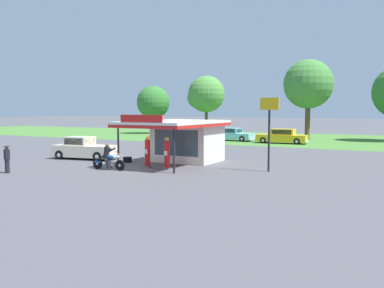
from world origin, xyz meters
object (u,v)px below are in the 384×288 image
at_px(gas_pump_nearside, 147,153).
at_px(parked_car_second_row_spare, 282,137).
at_px(gas_pump_offside, 167,154).
at_px(parked_car_back_row_far_left, 175,133).
at_px(bystander_leaning_by_kiosk, 7,159).
at_px(roadside_pole_sign, 269,121).
at_px(motorcycle_with_rider, 108,159).
at_px(parked_car_back_row_centre_right, 232,135).
at_px(featured_classic_sedan, 84,149).
at_px(spare_tire_stack, 127,160).

relative_size(gas_pump_nearside, parked_car_second_row_spare, 0.37).
height_order(gas_pump_offside, parked_car_back_row_far_left, gas_pump_offside).
bearing_deg(bystander_leaning_by_kiosk, roadside_pole_sign, 30.72).
bearing_deg(parked_car_back_row_far_left, parked_car_second_row_spare, -5.57).
bearing_deg(gas_pump_nearside, bystander_leaning_by_kiosk, -134.72).
bearing_deg(motorcycle_with_rider, parked_car_back_row_centre_right, 95.75).
xyz_separation_m(gas_pump_offside, bystander_leaning_by_kiosk, (-7.09, -5.71, -0.06)).
height_order(featured_classic_sedan, bystander_leaning_by_kiosk, featured_classic_sedan).
xyz_separation_m(featured_classic_sedan, parked_car_second_row_spare, (8.71, 20.46, -0.01)).
bearing_deg(parked_car_second_row_spare, spare_tire_stack, -103.07).
bearing_deg(parked_car_back_row_centre_right, gas_pump_offside, -76.66).
height_order(gas_pump_nearside, parked_car_back_row_far_left, gas_pump_nearside).
bearing_deg(gas_pump_nearside, gas_pump_offside, -0.00).
bearing_deg(parked_car_second_row_spare, gas_pump_nearside, -95.59).
xyz_separation_m(parked_car_back_row_centre_right, parked_car_second_row_spare, (6.15, -1.06, 0.03)).
bearing_deg(roadside_pole_sign, gas_pump_nearside, -165.08).
relative_size(gas_pump_nearside, parked_car_back_row_centre_right, 0.38).
xyz_separation_m(parked_car_back_row_centre_right, roadside_pole_sign, (11.18, -21.05, 2.28)).
xyz_separation_m(parked_car_second_row_spare, roadside_pole_sign, (5.03, -19.99, 2.24)).
relative_size(featured_classic_sedan, parked_car_second_row_spare, 0.91).
bearing_deg(featured_classic_sedan, spare_tire_stack, -0.62).
xyz_separation_m(parked_car_back_row_far_left, bystander_leaning_by_kiosk, (6.22, -28.98, 0.16)).
height_order(featured_classic_sedan, roadside_pole_sign, roadside_pole_sign).
xyz_separation_m(gas_pump_offside, parked_car_second_row_spare, (0.71, 21.90, -0.18)).
bearing_deg(parked_car_second_row_spare, parked_car_back_row_far_left, 174.43).
height_order(gas_pump_nearside, roadside_pole_sign, roadside_pole_sign).
relative_size(featured_classic_sedan, bystander_leaning_by_kiosk, 3.20).
bearing_deg(motorcycle_with_rider, gas_pump_offside, 33.63).
height_order(parked_car_back_row_far_left, spare_tire_stack, parked_car_back_row_far_left).
relative_size(gas_pump_offside, parked_car_second_row_spare, 0.36).
relative_size(parked_car_second_row_spare, bystander_leaning_by_kiosk, 3.50).
distance_m(motorcycle_with_rider, bystander_leaning_by_kiosk, 5.61).
height_order(parked_car_second_row_spare, parked_car_back_row_far_left, parked_car_second_row_spare).
relative_size(parked_car_back_row_centre_right, roadside_pole_sign, 1.24).
bearing_deg(featured_classic_sedan, parked_car_back_row_far_left, 103.66).
bearing_deg(parked_car_back_row_far_left, bystander_leaning_by_kiosk, -77.89).
height_order(featured_classic_sedan, spare_tire_stack, featured_classic_sedan).
bearing_deg(bystander_leaning_by_kiosk, motorcycle_with_rider, 42.13).
height_order(motorcycle_with_rider, parked_car_back_row_centre_right, motorcycle_with_rider).
bearing_deg(parked_car_back_row_far_left, roadside_pole_sign, -48.28).
distance_m(gas_pump_nearside, parked_car_back_row_centre_right, 23.31).
distance_m(parked_car_back_row_centre_right, spare_tire_stack, 21.62).
relative_size(parked_car_second_row_spare, spare_tire_stack, 9.13).
xyz_separation_m(gas_pump_nearside, parked_car_second_row_spare, (2.14, 21.90, -0.21)).
distance_m(gas_pump_offside, parked_car_second_row_spare, 21.91).
height_order(parked_car_second_row_spare, bystander_leaning_by_kiosk, bystander_leaning_by_kiosk).
bearing_deg(motorcycle_with_rider, gas_pump_nearside, 52.48).
relative_size(gas_pump_offside, motorcycle_with_rider, 0.84).
bearing_deg(bystander_leaning_by_kiosk, parked_car_back_row_far_left, 102.11).
xyz_separation_m(featured_classic_sedan, spare_tire_stack, (3.95, -0.04, -0.54)).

